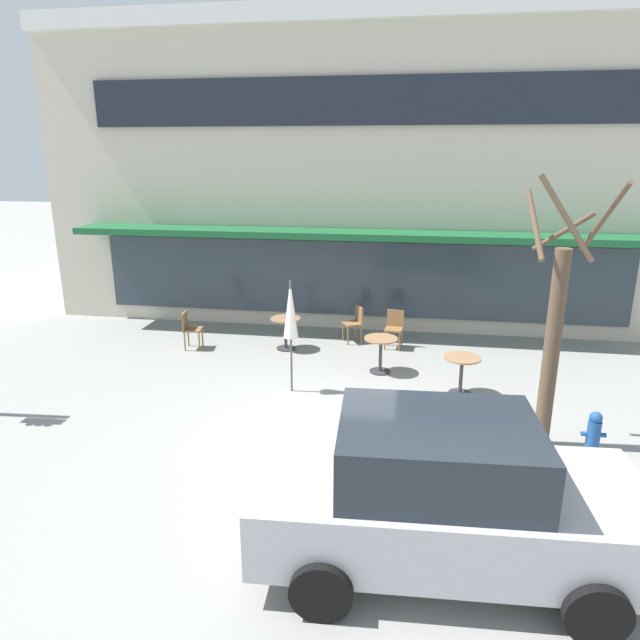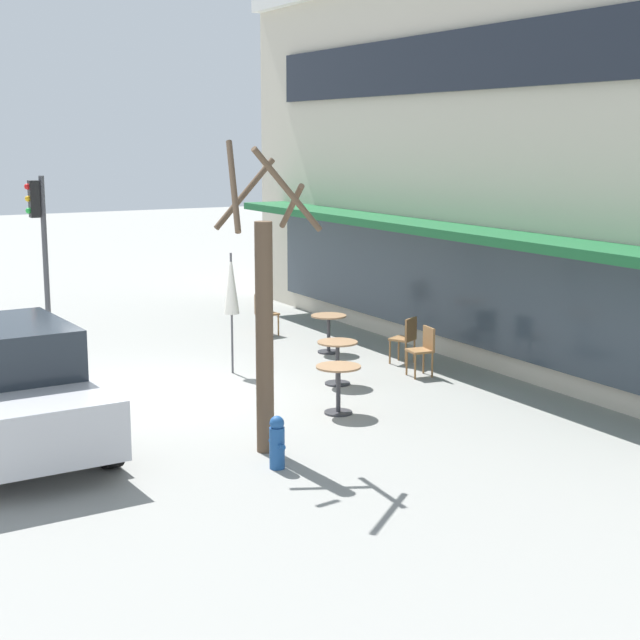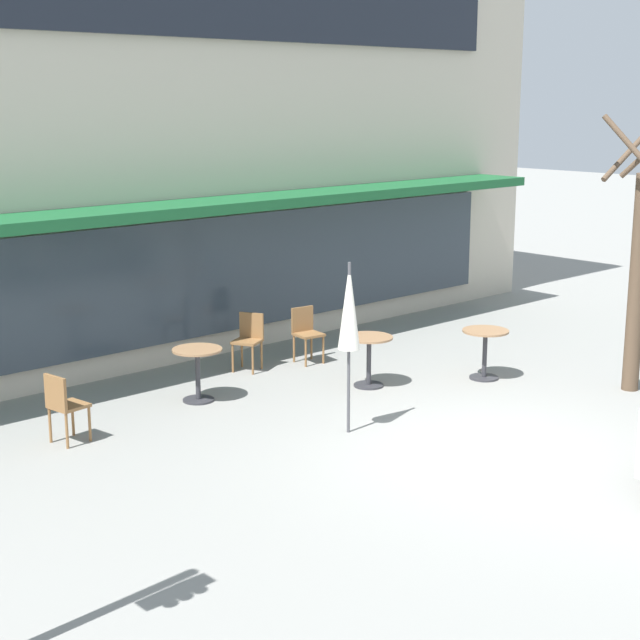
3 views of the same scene
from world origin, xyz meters
TOP-DOWN VIEW (x-y plane):
  - ground_plane at (0.00, 0.00)m, footprint 80.00×80.00m
  - building_facade at (0.00, 9.97)m, footprint 16.59×9.10m
  - cafe_table_near_wall at (2.41, 2.13)m, footprint 0.70×0.70m
  - cafe_table_streetside at (0.83, 3.03)m, footprint 0.70×0.70m
  - cafe_table_by_tree at (-1.45, 4.15)m, footprint 0.70×0.70m
  - patio_umbrella_green_folded at (-0.81, 1.78)m, footprint 0.28×0.28m
  - cafe_chair_0 at (-3.68, 3.83)m, footprint 0.45×0.45m
  - cafe_chair_1 at (0.10, 4.95)m, footprint 0.54×0.54m
  - cafe_chair_2 at (1.05, 4.68)m, footprint 0.45×0.45m
  - street_tree at (3.54, 0.33)m, footprint 1.20×1.18m

SIDE VIEW (x-z plane):
  - ground_plane at x=0.00m, z-range 0.00..0.00m
  - cafe_table_near_wall at x=2.41m, z-range 0.14..0.90m
  - cafe_table_streetside at x=0.83m, z-range 0.14..0.90m
  - cafe_table_by_tree at x=-1.45m, z-range 0.14..0.90m
  - cafe_chair_0 at x=-3.68m, z-range 0.08..0.97m
  - cafe_chair_1 at x=0.10m, z-range 0.08..0.97m
  - cafe_chair_2 at x=1.05m, z-range 0.08..0.97m
  - patio_umbrella_green_folded at x=-0.81m, z-range 0.53..2.73m
  - street_tree at x=3.54m, z-range -0.23..3.97m
  - building_facade at x=0.00m, z-range 0.00..7.79m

